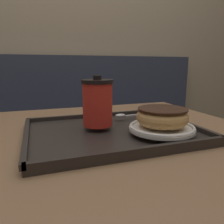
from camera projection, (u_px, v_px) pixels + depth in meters
wall_behind at (61, 26)px, 1.52m from camera, size 8.00×0.05×2.40m
booth_bench at (92, 155)px, 1.54m from camera, size 1.69×0.44×1.00m
cafe_table at (115, 196)px, 0.64m from camera, size 0.87×0.89×0.74m
serving_tray at (112, 132)px, 0.61m from camera, size 0.46×0.35×0.02m
coffee_cup_front at (98, 102)px, 0.60m from camera, size 0.09×0.09×0.14m
plate_with_chocolate_donut at (162, 128)px, 0.56m from camera, size 0.17×0.17×0.01m
donut_chocolate_glazed at (162, 117)px, 0.56m from camera, size 0.13×0.13×0.04m
spoon at (126, 115)px, 0.72m from camera, size 0.14×0.03×0.01m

